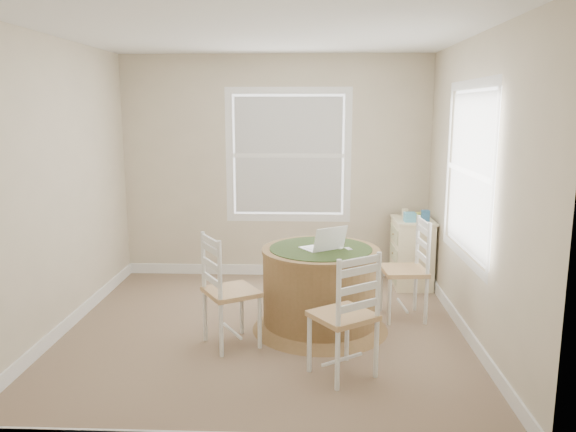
{
  "coord_description": "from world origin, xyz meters",
  "views": [
    {
      "loc": [
        0.42,
        -4.76,
        1.99
      ],
      "look_at": [
        0.2,
        0.45,
        0.99
      ],
      "focal_mm": 35.0,
      "sensor_mm": 36.0,
      "label": 1
    }
  ],
  "objects_px": {
    "round_table": "(320,285)",
    "laptop": "(323,246)",
    "chair_right": "(404,270)",
    "chair_near": "(343,315)",
    "corner_chest": "(412,253)",
    "chair_left": "(231,291)"
  },
  "relations": [
    {
      "from": "round_table",
      "to": "chair_right",
      "type": "xyz_separation_m",
      "value": [
        0.8,
        0.31,
        0.06
      ]
    },
    {
      "from": "laptop",
      "to": "corner_chest",
      "type": "relative_size",
      "value": 0.56
    },
    {
      "from": "laptop",
      "to": "chair_right",
      "type": "bearing_deg",
      "value": 169.12
    },
    {
      "from": "round_table",
      "to": "chair_near",
      "type": "xyz_separation_m",
      "value": [
        0.15,
        -0.9,
        0.06
      ]
    },
    {
      "from": "round_table",
      "to": "chair_right",
      "type": "height_order",
      "value": "chair_right"
    },
    {
      "from": "chair_near",
      "to": "corner_chest",
      "type": "bearing_deg",
      "value": -147.42
    },
    {
      "from": "round_table",
      "to": "chair_near",
      "type": "distance_m",
      "value": 0.92
    },
    {
      "from": "round_table",
      "to": "chair_right",
      "type": "relative_size",
      "value": 1.3
    },
    {
      "from": "chair_near",
      "to": "laptop",
      "type": "relative_size",
      "value": 2.18
    },
    {
      "from": "chair_left",
      "to": "chair_near",
      "type": "height_order",
      "value": "same"
    },
    {
      "from": "chair_left",
      "to": "chair_right",
      "type": "relative_size",
      "value": 1.0
    },
    {
      "from": "chair_right",
      "to": "corner_chest",
      "type": "relative_size",
      "value": 1.23
    },
    {
      "from": "chair_right",
      "to": "laptop",
      "type": "xyz_separation_m",
      "value": [
        -0.78,
        -0.33,
        0.31
      ]
    },
    {
      "from": "chair_right",
      "to": "laptop",
      "type": "distance_m",
      "value": 0.9
    },
    {
      "from": "round_table",
      "to": "chair_right",
      "type": "distance_m",
      "value": 0.86
    },
    {
      "from": "round_table",
      "to": "chair_near",
      "type": "height_order",
      "value": "chair_near"
    },
    {
      "from": "chair_right",
      "to": "corner_chest",
      "type": "distance_m",
      "value": 1.04
    },
    {
      "from": "round_table",
      "to": "corner_chest",
      "type": "distance_m",
      "value": 1.68
    },
    {
      "from": "corner_chest",
      "to": "chair_right",
      "type": "bearing_deg",
      "value": -105.33
    },
    {
      "from": "round_table",
      "to": "chair_left",
      "type": "height_order",
      "value": "chair_left"
    },
    {
      "from": "round_table",
      "to": "laptop",
      "type": "xyz_separation_m",
      "value": [
        0.02,
        -0.03,
        0.37
      ]
    },
    {
      "from": "laptop",
      "to": "chair_near",
      "type": "bearing_deg",
      "value": 64.59
    }
  ]
}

